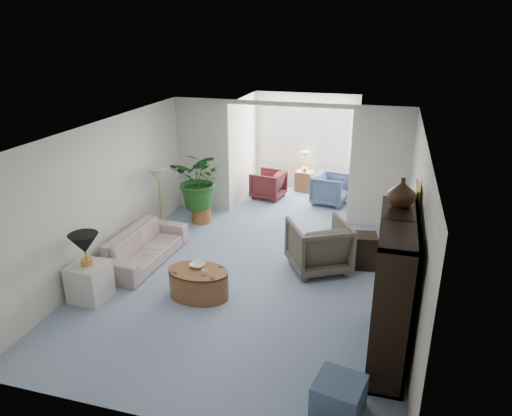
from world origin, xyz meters
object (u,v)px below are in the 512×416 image
(entertainment_cabinet, at_px, (392,290))
(sunroom_table, at_px, (304,181))
(floor_lamp, at_px, (158,175))
(sunroom_chair_blue, at_px, (330,189))
(wingback_chair, at_px, (319,246))
(coffee_cup, at_px, (205,272))
(sunroom_chair_maroon, at_px, (268,184))
(cabinet_urn, at_px, (402,192))
(sofa, at_px, (144,246))
(coffee_table, at_px, (199,283))
(end_table, at_px, (90,282))
(side_table_dark, at_px, (361,251))
(framed_picture, at_px, (417,202))
(plant_pot, at_px, (202,215))
(table_lamp, at_px, (84,244))
(ottoman, at_px, (339,397))
(coffee_bowl, at_px, (197,265))

(entertainment_cabinet, bearing_deg, sunroom_table, 109.75)
(floor_lamp, relative_size, sunroom_table, 0.71)
(sunroom_table, bearing_deg, sunroom_chair_blue, -45.00)
(wingback_chair, bearing_deg, coffee_cup, 15.99)
(sunroom_chair_maroon, bearing_deg, cabinet_urn, 41.08)
(coffee_cup, xyz_separation_m, entertainment_cabinet, (2.67, -0.53, 0.43))
(sofa, distance_m, coffee_table, 1.61)
(end_table, bearing_deg, side_table_dark, 29.39)
(end_table, height_order, coffee_table, end_table)
(sunroom_table, bearing_deg, cabinet_urn, -68.62)
(framed_picture, height_order, cabinet_urn, cabinet_urn)
(coffee_cup, xyz_separation_m, sunroom_chair_blue, (1.25, 4.77, -0.14))
(side_table_dark, bearing_deg, sunroom_table, 114.26)
(plant_pot, xyz_separation_m, sunroom_chair_blue, (2.48, 1.87, 0.19))
(table_lamp, distance_m, sunroom_chair_maroon, 5.42)
(framed_picture, bearing_deg, entertainment_cabinet, -101.98)
(coffee_cup, distance_m, cabinet_urn, 3.08)
(cabinet_urn, relative_size, plant_pot, 0.89)
(coffee_cup, height_order, sunroom_table, coffee_cup)
(framed_picture, relative_size, floor_lamp, 1.39)
(table_lamp, relative_size, cabinet_urn, 1.23)
(cabinet_urn, height_order, sunroom_table, cabinet_urn)
(cabinet_urn, bearing_deg, coffee_table, 177.38)
(end_table, height_order, coffee_cup, end_table)
(sofa, height_order, sunroom_chair_blue, sunroom_chair_blue)
(sofa, xyz_separation_m, sunroom_chair_blue, (2.77, 3.84, 0.07))
(wingback_chair, xyz_separation_m, sunroom_table, (-0.98, 4.04, -0.18))
(side_table_dark, bearing_deg, coffee_cup, -140.69)
(wingback_chair, distance_m, sunroom_table, 4.16)
(table_lamp, height_order, floor_lamp, floor_lamp)
(end_table, relative_size, wingback_chair, 0.60)
(cabinet_urn, bearing_deg, plant_pot, 143.03)
(sofa, xyz_separation_m, end_table, (-0.20, -1.35, 0.01))
(framed_picture, height_order, ottoman, framed_picture)
(floor_lamp, bearing_deg, end_table, -89.73)
(side_table_dark, bearing_deg, floor_lamp, 176.16)
(coffee_cup, bearing_deg, framed_picture, 10.84)
(coffee_bowl, relative_size, sunroom_table, 0.46)
(sunroom_chair_maroon, bearing_deg, sunroom_table, 144.75)
(wingback_chair, bearing_deg, side_table_dark, 174.09)
(framed_picture, bearing_deg, coffee_cup, -169.16)
(coffee_table, bearing_deg, sunroom_chair_maroon, 91.26)
(entertainment_cabinet, distance_m, cabinet_urn, 1.21)
(plant_pot, height_order, sunroom_chair_blue, sunroom_chair_blue)
(sunroom_chair_blue, bearing_deg, plant_pot, 136.70)
(framed_picture, relative_size, side_table_dark, 0.84)
(end_table, height_order, table_lamp, table_lamp)
(sofa, bearing_deg, coffee_table, -118.81)
(coffee_bowl, bearing_deg, entertainment_cabinet, -14.25)
(plant_pot, bearing_deg, end_table, -98.38)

